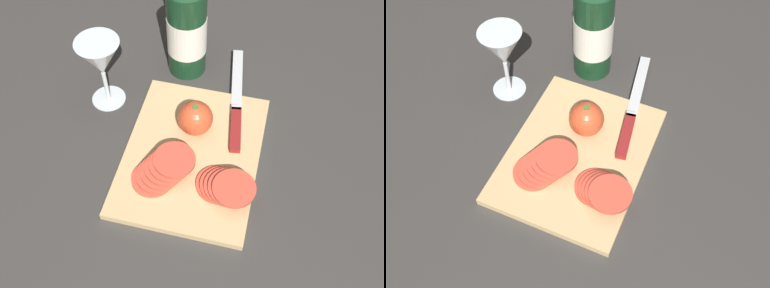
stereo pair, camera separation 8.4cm
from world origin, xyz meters
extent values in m
plane|color=#383533|center=(0.00, 0.00, 0.00)|extent=(3.00, 3.00, 0.00)
cube|color=tan|center=(-0.02, -0.03, 0.01)|extent=(0.34, 0.26, 0.02)
cylinder|color=#14381E|center=(-0.25, -0.10, 0.10)|extent=(0.08, 0.08, 0.21)
cylinder|color=white|center=(-0.25, -0.10, 0.10)|extent=(0.08, 0.08, 0.09)
cylinder|color=silver|center=(-0.12, -0.24, 0.00)|extent=(0.07, 0.07, 0.00)
cylinder|color=silver|center=(-0.12, -0.24, 0.04)|extent=(0.01, 0.01, 0.07)
cone|color=silver|center=(-0.12, -0.24, 0.12)|extent=(0.09, 0.09, 0.08)
cone|color=beige|center=(-0.12, -0.24, 0.09)|extent=(0.03, 0.03, 0.03)
sphere|color=#DB4C28|center=(-0.07, -0.04, 0.05)|extent=(0.07, 0.07, 0.07)
cylinder|color=#47702D|center=(-0.07, -0.04, 0.08)|extent=(0.01, 0.01, 0.01)
cube|color=silver|center=(-0.23, 0.02, 0.02)|extent=(0.18, 0.05, 0.00)
cube|color=silver|center=(-0.14, 0.03, 0.02)|extent=(0.01, 0.02, 0.01)
cube|color=maroon|center=(-0.09, 0.04, 0.02)|extent=(0.11, 0.04, 0.01)
cylinder|color=#DB4C38|center=(0.04, 0.03, 0.02)|extent=(0.08, 0.08, 0.01)
cylinder|color=#DB4C38|center=(0.05, 0.04, 0.03)|extent=(0.08, 0.08, 0.01)
cylinder|color=#DB4C38|center=(0.05, 0.05, 0.03)|extent=(0.08, 0.08, 0.01)
cylinder|color=#DB4C38|center=(0.06, 0.05, 0.04)|extent=(0.08, 0.08, 0.01)
cylinder|color=#DB4C38|center=(0.06, 0.06, 0.05)|extent=(0.08, 0.08, 0.01)
cylinder|color=#DB4C38|center=(0.06, -0.09, 0.02)|extent=(0.08, 0.08, 0.01)
cylinder|color=#DB4C38|center=(0.05, -0.08, 0.03)|extent=(0.08, 0.08, 0.01)
cylinder|color=#DB4C38|center=(0.05, -0.07, 0.03)|extent=(0.08, 0.08, 0.01)
cylinder|color=#DB4C38|center=(0.04, -0.07, 0.04)|extent=(0.08, 0.08, 0.01)
cylinder|color=#DB4C38|center=(0.04, -0.06, 0.05)|extent=(0.08, 0.08, 0.01)
cylinder|color=#DB4C38|center=(0.03, -0.05, 0.05)|extent=(0.08, 0.08, 0.01)
camera|label=1|loc=(0.46, 0.08, 0.74)|focal=42.00mm
camera|label=2|loc=(0.43, 0.16, 0.74)|focal=42.00mm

